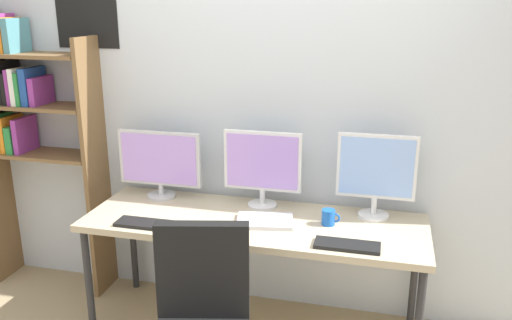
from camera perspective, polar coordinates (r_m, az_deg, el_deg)
name	(u,v)px	position (r m, az deg, el deg)	size (l,w,h in m)	color
wall_back	(270,111)	(3.36, 1.51, 5.23)	(4.39, 0.11, 2.60)	silver
desk	(254,228)	(3.16, -0.22, -7.28)	(1.99, 0.68, 0.74)	tan
bookshelf	(26,116)	(3.90, -23.35, 4.33)	(0.83, 0.28, 1.93)	brown
monitor_left	(160,162)	(3.46, -10.26, -0.22)	(0.55, 0.18, 0.44)	silver
monitor_center	(263,166)	(3.24, 0.70, -0.62)	(0.48, 0.18, 0.48)	silver
monitor_right	(376,172)	(3.15, 12.73, -1.26)	(0.45, 0.18, 0.50)	silver
keyboard_left	(149,224)	(3.11, -11.40, -6.72)	(0.38, 0.13, 0.02)	black
keyboard_right	(347,245)	(2.85, 9.73, -8.98)	(0.34, 0.13, 0.02)	black
computer_mouse	(200,225)	(3.05, -6.05, -6.90)	(0.06, 0.10, 0.03)	silver
laptop_closed	(265,221)	(3.09, 0.95, -6.54)	(0.32, 0.22, 0.02)	silver
coffee_mug	(329,217)	(3.08, 7.79, -6.09)	(0.11, 0.08, 0.09)	blue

